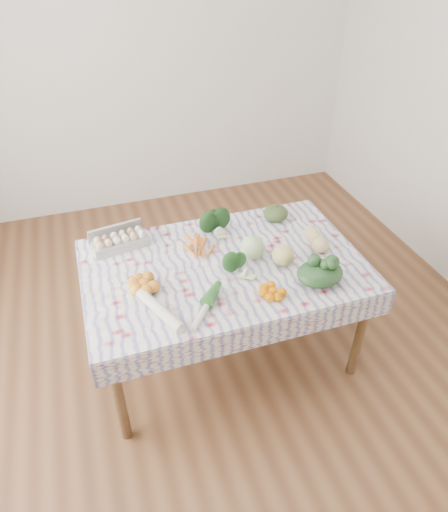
{
  "coord_description": "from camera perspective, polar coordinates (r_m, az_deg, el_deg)",
  "views": [
    {
      "loc": [
        -0.67,
        -2.04,
        2.43
      ],
      "look_at": [
        0.0,
        0.0,
        0.82
      ],
      "focal_mm": 32.0,
      "sensor_mm": 36.0,
      "label": 1
    }
  ],
  "objects": [
    {
      "name": "wall_back",
      "position": [
        4.47,
        -9.87,
        23.0
      ],
      "size": [
        4.0,
        0.04,
        2.8
      ],
      "primitive_type": "cube",
      "color": "silver",
      "rests_on": "ground"
    },
    {
      "name": "daikon",
      "position": [
        2.41,
        -8.21,
        -6.53
      ],
      "size": [
        0.22,
        0.4,
        0.06
      ],
      "primitive_type": "cylinder",
      "rotation": [
        1.57,
        0.0,
        0.4
      ],
      "color": "silver",
      "rests_on": "tablecloth"
    },
    {
      "name": "carrot_bunch",
      "position": [
        2.84,
        -3.26,
        1.17
      ],
      "size": [
        0.27,
        0.26,
        0.04
      ],
      "primitive_type": "cube",
      "rotation": [
        0.0,
        0.0,
        -0.32
      ],
      "color": "orange",
      "rests_on": "tablecloth"
    },
    {
      "name": "grapefruit",
      "position": [
        2.71,
        7.38,
        0.13
      ],
      "size": [
        0.15,
        0.15,
        0.13
      ],
      "primitive_type": "sphere",
      "rotation": [
        0.0,
        0.0,
        0.15
      ],
      "color": "#C7BC64",
      "rests_on": "tablecloth"
    },
    {
      "name": "kabocha_squash",
      "position": [
        3.12,
        6.48,
        5.34
      ],
      "size": [
        0.21,
        0.21,
        0.11
      ],
      "primitive_type": "ellipsoid",
      "rotation": [
        0.0,
        0.0,
        -0.36
      ],
      "color": "#3A4E25",
      "rests_on": "tablecloth"
    },
    {
      "name": "mandarin_cluster",
      "position": [
        2.51,
        6.08,
        -4.36
      ],
      "size": [
        0.24,
        0.24,
        0.05
      ],
      "primitive_type": "cube",
      "rotation": [
        0.0,
        0.0,
        0.43
      ],
      "color": "#DD6E00",
      "rests_on": "tablecloth"
    },
    {
      "name": "broccoli",
      "position": [
        2.61,
        1.93,
        -1.55
      ],
      "size": [
        0.19,
        0.19,
        0.1
      ],
      "primitive_type": "ellipsoid",
      "rotation": [
        0.0,
        0.0,
        0.64
      ],
      "color": "#194918",
      "rests_on": "tablecloth"
    },
    {
      "name": "ground",
      "position": [
        3.25,
        -0.0,
        -11.66
      ],
      "size": [
        4.5,
        4.5,
        0.0
      ],
      "primitive_type": "plane",
      "color": "brown",
      "rests_on": "ground"
    },
    {
      "name": "butternut_squash",
      "position": [
        2.9,
        11.55,
        2.15
      ],
      "size": [
        0.13,
        0.24,
        0.11
      ],
      "primitive_type": "ellipsoid",
      "rotation": [
        0.0,
        0.0,
        -0.12
      ],
      "color": "#DBB676",
      "rests_on": "tablecloth"
    },
    {
      "name": "dining_table",
      "position": [
        2.78,
        -0.0,
        -2.34
      ],
      "size": [
        1.6,
        1.0,
        0.75
      ],
      "color": "brown",
      "rests_on": "ground"
    },
    {
      "name": "kale_bunch",
      "position": [
        2.95,
        -1.06,
        4.07
      ],
      "size": [
        0.18,
        0.17,
        0.14
      ],
      "primitive_type": "ellipsoid",
      "rotation": [
        0.0,
        0.0,
        0.14
      ],
      "color": "#153514",
      "rests_on": "tablecloth"
    },
    {
      "name": "cabbage",
      "position": [
        2.74,
        3.58,
        1.08
      ],
      "size": [
        0.17,
        0.17,
        0.15
      ],
      "primitive_type": "sphere",
      "rotation": [
        0.0,
        0.0,
        0.21
      ],
      "color": "#ADCA88",
      "rests_on": "tablecloth"
    },
    {
      "name": "orange_cluster",
      "position": [
        2.56,
        -9.88,
        -3.44
      ],
      "size": [
        0.27,
        0.27,
        0.08
      ],
      "primitive_type": "cube",
      "rotation": [
        0.0,
        0.0,
        0.19
      ],
      "color": "orange",
      "rests_on": "tablecloth"
    },
    {
      "name": "tablecloth",
      "position": [
        2.73,
        -0.0,
        -1.08
      ],
      "size": [
        1.66,
        1.06,
        0.01
      ],
      "primitive_type": "cube",
      "color": "silver",
      "rests_on": "dining_table"
    },
    {
      "name": "spinach_bag",
      "position": [
        2.61,
        11.91,
        -2.14
      ],
      "size": [
        0.33,
        0.3,
        0.12
      ],
      "primitive_type": "ellipsoid",
      "rotation": [
        0.0,
        0.0,
        -0.36
      ],
      "color": "#1A3618",
      "rests_on": "tablecloth"
    },
    {
      "name": "egg_carton",
      "position": [
        2.9,
        -12.84,
        1.71
      ],
      "size": [
        0.36,
        0.19,
        0.09
      ],
      "primitive_type": "cube",
      "rotation": [
        0.0,
        0.0,
        0.17
      ],
      "color": "#A1A19C",
      "rests_on": "tablecloth"
    },
    {
      "name": "leek",
      "position": [
        2.41,
        -2.27,
        -6.41
      ],
      "size": [
        0.25,
        0.29,
        0.04
      ],
      "primitive_type": "cylinder",
      "rotation": [
        1.57,
        0.0,
        -0.68
      ],
      "color": "silver",
      "rests_on": "tablecloth"
    }
  ]
}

